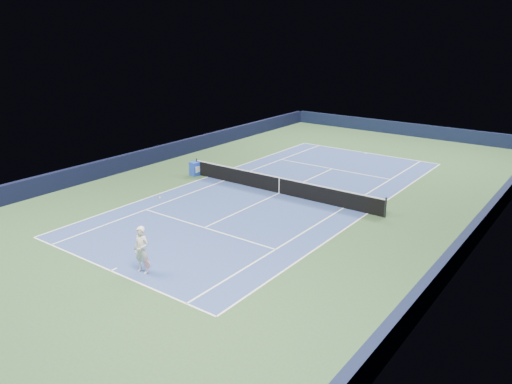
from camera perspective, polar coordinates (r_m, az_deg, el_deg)
The scene contains 19 objects.
ground at distance 28.73m, azimuth 2.66°, elevation -0.15°, with size 40.00×40.00×0.00m, color #2D4D2A.
wall_far at distance 45.90m, azimuth 16.72°, elevation 6.90°, with size 22.00×0.35×1.10m, color black.
wall_right at distance 24.62m, azimuth 24.12°, elevation -3.72°, with size 0.35×40.00×1.10m, color #101732.
wall_left at distance 35.49m, azimuth -12.02°, elevation 4.03°, with size 0.35×40.00×1.10m, color black.
court_surface at distance 28.73m, azimuth 2.66°, elevation -0.14°, with size 10.97×23.77×0.01m, color navy.
baseline_far at distance 38.80m, azimuth 12.53°, elevation 4.40°, with size 10.97×0.08×0.00m, color white.
baseline_near at distance 20.69m, azimuth -16.27°, elevation -8.64°, with size 10.97×0.08×0.00m, color white.
sideline_doubles_right at distance 26.27m, azimuth 12.65°, elevation -2.41°, with size 0.08×23.77×0.00m, color white.
sideline_doubles_left at distance 31.95m, azimuth -5.53°, elevation 1.74°, with size 0.08×23.77×0.00m, color white.
sideline_singles_right at distance 26.80m, azimuth 9.98°, elevation -1.81°, with size 0.08×23.77×0.00m, color white.
sideline_singles_left at distance 31.09m, azimuth -3.65°, elevation 1.31°, with size 0.08×23.77×0.00m, color white.
service_line_far at distance 34.00m, azimuth 8.70°, elevation 2.65°, with size 8.23×0.08×0.00m, color white.
service_line_near at distance 24.00m, azimuth -5.92°, elevation -4.07°, with size 8.23×0.08×0.00m, color white.
center_service_line at distance 28.73m, azimuth 2.66°, elevation -0.13°, with size 0.08×12.80×0.00m, color white.
center_mark_far at distance 38.66m, azimuth 12.44°, elevation 4.35°, with size 0.08×0.30×0.00m, color white.
center_mark_near at distance 20.77m, azimuth -15.94°, elevation -8.50°, with size 0.08×0.30×0.00m, color white.
tennis_net at distance 28.57m, azimuth 2.67°, elevation 0.81°, with size 12.90×0.10×1.07m.
sponsor_cube at distance 32.26m, azimuth -7.04°, elevation 2.65°, with size 0.60×0.56×0.88m.
tennis_player at distance 19.86m, azimuth -12.93°, elevation -6.49°, with size 0.86×1.30×2.87m.
Camera 1 is at (15.08, -22.66, 9.20)m, focal length 35.00 mm.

